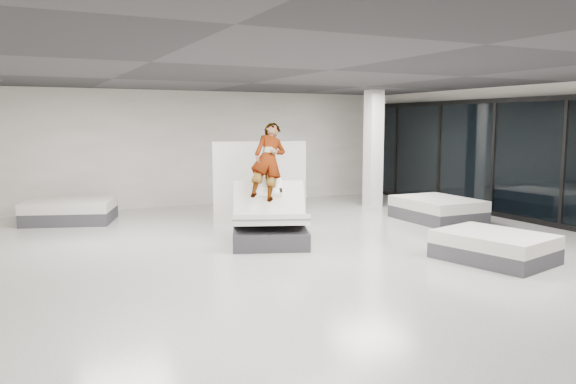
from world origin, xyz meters
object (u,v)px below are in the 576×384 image
object	(u,v)px
hero_bed	(270,224)
column	(373,149)
remote	(281,190)
flat_bed_right_far	(437,209)
flat_bed_left_far	(70,211)
divider_panel	(260,184)
flat_bed_right_near	(494,247)
person	(269,177)

from	to	relation	value
hero_bed	column	xyz separation A→B (m)	(4.48, 3.05, 1.23)
remote	flat_bed_right_far	world-z (taller)	remote
remote	flat_bed_left_far	world-z (taller)	remote
divider_panel	flat_bed_right_near	world-z (taller)	divider_panel
flat_bed_left_far	column	xyz separation A→B (m)	(7.76, -1.09, 1.34)
flat_bed_right_near	flat_bed_left_far	distance (m)	9.37
hero_bed	column	size ratio (longest dim) A/B	0.70
person	remote	distance (m)	0.47
column	hero_bed	bearing A→B (deg)	-145.74
hero_bed	flat_bed_right_near	size ratio (longest dim) A/B	1.11
divider_panel	column	distance (m)	4.18
person	flat_bed_left_far	world-z (taller)	person
hero_bed	flat_bed_right_far	xyz separation A→B (m)	(4.61, 0.54, -0.10)
flat_bed_right_far	person	bearing A→B (deg)	-177.19
person	flat_bed_right_far	bearing A→B (deg)	24.10
hero_bed	column	world-z (taller)	column
divider_panel	column	xyz separation A→B (m)	(3.93, 1.29, 0.65)
person	flat_bed_right_near	distance (m)	4.37
hero_bed	remote	xyz separation A→B (m)	(0.20, -0.09, 0.66)
hero_bed	column	distance (m)	5.55
hero_bed	divider_panel	xyz separation A→B (m)	(0.55, 1.76, 0.58)
remote	column	xyz separation A→B (m)	(4.28, 3.14, 0.57)
divider_panel	flat_bed_right_far	distance (m)	4.30
hero_bed	flat_bed_right_near	world-z (taller)	hero_bed
divider_panel	flat_bed_right_near	bearing A→B (deg)	-50.60
hero_bed	divider_panel	bearing A→B (deg)	72.65
remote	flat_bed_right_far	xyz separation A→B (m)	(4.41, 0.63, -0.76)
hero_bed	person	bearing A→B (deg)	68.71
hero_bed	flat_bed_right_far	world-z (taller)	hero_bed
flat_bed_right_near	column	world-z (taller)	column
hero_bed	flat_bed_left_far	world-z (taller)	hero_bed
flat_bed_right_near	flat_bed_left_far	world-z (taller)	flat_bed_left_far
remote	flat_bed_right_near	size ratio (longest dim) A/B	0.07
divider_panel	flat_bed_right_far	xyz separation A→B (m)	(4.06, -1.22, -0.68)
remote	flat_bed_right_near	distance (m)	3.97
flat_bed_right_far	column	distance (m)	2.85
hero_bed	flat_bed_right_near	bearing A→B (deg)	-46.25
flat_bed_left_far	column	bearing A→B (deg)	-7.96
remote	flat_bed_left_far	size ratio (longest dim) A/B	0.06
flat_bed_right_near	flat_bed_left_far	bearing A→B (deg)	130.76
hero_bed	flat_bed_left_far	size ratio (longest dim) A/B	0.98
divider_panel	flat_bed_left_far	size ratio (longest dim) A/B	0.92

